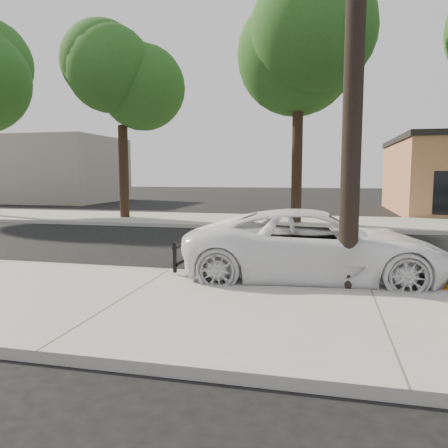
{
  "coord_description": "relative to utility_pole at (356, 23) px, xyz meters",
  "views": [
    {
      "loc": [
        3.17,
        -10.68,
        2.16
      ],
      "look_at": [
        0.89,
        -0.81,
        1.0
      ],
      "focal_mm": 35.0,
      "sensor_mm": 36.0,
      "label": 1
    }
  ],
  "objects": [
    {
      "name": "tree_c",
      "position": [
        -1.38,
        10.34,
        2.21
      ],
      "size": [
        4.96,
        4.8,
        9.55
      ],
      "color": "black",
      "rests_on": "far_sidewalk"
    },
    {
      "name": "tree_b",
      "position": [
        -9.41,
        10.76,
        1.45
      ],
      "size": [
        4.34,
        4.2,
        8.45
      ],
      "color": "black",
      "rests_on": "far_sidewalk"
    },
    {
      "name": "building_far",
      "position": [
        -23.6,
        22.7,
        -2.2
      ],
      "size": [
        14.0,
        8.0,
        5.0
      ],
      "primitive_type": "cube",
      "color": "gray",
      "rests_on": "ground"
    },
    {
      "name": "utility_pole",
      "position": [
        0.0,
        0.0,
        0.0
      ],
      "size": [
        1.4,
        0.34,
        9.0
      ],
      "color": "black",
      "rests_on": "near_sidewalk"
    },
    {
      "name": "near_sidewalk",
      "position": [
        -3.6,
        -1.6,
        -4.62
      ],
      "size": [
        90.0,
        4.4,
        0.15
      ],
      "primitive_type": "cube",
      "color": "gray",
      "rests_on": "ground"
    },
    {
      "name": "ground",
      "position": [
        -3.6,
        2.7,
        -4.7
      ],
      "size": [
        120.0,
        120.0,
        0.0
      ],
      "primitive_type": "plane",
      "color": "black",
      "rests_on": "ground"
    },
    {
      "name": "curb_near",
      "position": [
        -3.6,
        0.6,
        -4.62
      ],
      "size": [
        90.0,
        0.12,
        0.16
      ],
      "primitive_type": "cube",
      "color": "#9E9B93",
      "rests_on": "ground"
    },
    {
      "name": "police_cruiser",
      "position": [
        -0.59,
        0.9,
        -3.97
      ],
      "size": [
        5.42,
        2.84,
        1.45
      ],
      "primitive_type": "imported",
      "rotation": [
        0.0,
        0.0,
        1.66
      ],
      "color": "white",
      "rests_on": "ground"
    },
    {
      "name": "far_sidewalk",
      "position": [
        -3.6,
        11.2,
        -4.62
      ],
      "size": [
        90.0,
        5.0,
        0.15
      ],
      "primitive_type": "cube",
      "color": "gray",
      "rests_on": "ground"
    }
  ]
}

